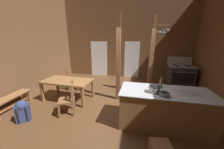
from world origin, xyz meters
name	(u,v)px	position (x,y,z in m)	size (l,w,h in m)	color
ground_plane	(114,109)	(0.00, 0.00, -0.05)	(7.93, 8.01, 0.10)	brown
wall_back	(126,37)	(0.00, 3.67, 2.30)	(7.93, 0.14, 4.59)	brown
wall_left	(7,34)	(-3.63, 0.00, 2.30)	(0.14, 8.01, 4.59)	brown
glazed_door_back_left	(99,59)	(-1.60, 3.60, 1.02)	(1.00, 0.01, 2.05)	white
glazed_panel_back_right	(132,60)	(0.36, 3.60, 1.02)	(0.84, 0.01, 2.05)	white
kitchen_island	(164,108)	(1.37, -0.54, 0.47)	(2.18, 1.00, 0.93)	olive
stove_range	(180,75)	(2.78, 2.85, 0.48)	(1.17, 0.86, 1.32)	#323232
support_post_with_pot_rack	(153,55)	(1.21, 1.32, 1.60)	(0.62, 0.27, 2.94)	brown
support_post_center	(118,60)	(0.02, 0.65, 1.47)	(0.14, 0.14, 2.94)	brown
step_stool	(160,148)	(1.15, -1.49, 0.18)	(0.40, 0.34, 0.30)	brown
dining_table	(68,82)	(-1.75, 0.27, 0.65)	(1.76, 1.01, 0.74)	olive
ladderback_chair_near_window	(68,99)	(-1.25, -0.55, 0.45)	(0.59, 0.59, 0.95)	brown
ladderback_chair_by_post	(73,79)	(-2.06, 1.19, 0.45)	(0.51, 0.51, 0.95)	brown
bench_along_left_wall	(11,100)	(-3.14, -0.70, 0.30)	(0.41, 1.22, 0.44)	olive
backpack	(22,110)	(-2.27, -1.12, 0.31)	(0.39, 0.39, 0.60)	navy
stockpot_on_counter	(154,89)	(1.08, -0.67, 1.01)	(0.32, 0.25, 0.16)	#A8AAB2
mixing_bowl_on_counter	(164,94)	(1.27, -0.81, 0.97)	(0.22, 0.22, 0.08)	slate
bottle_tall_on_counter	(161,83)	(1.29, -0.29, 1.04)	(0.08, 0.08, 0.27)	brown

